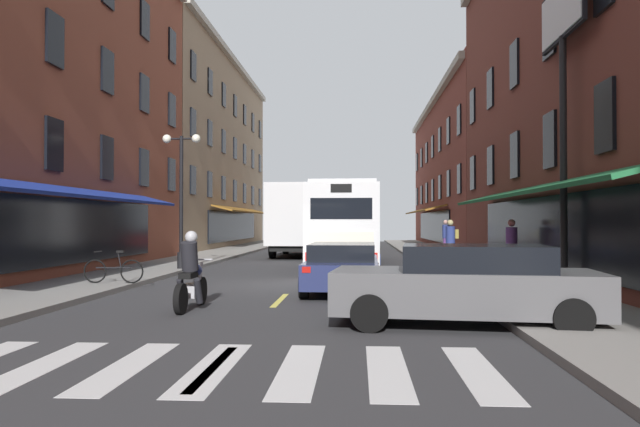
{
  "coord_description": "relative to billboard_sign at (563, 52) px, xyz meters",
  "views": [
    {
      "loc": [
        1.83,
        -17.45,
        1.84
      ],
      "look_at": [
        0.34,
        6.18,
        2.19
      ],
      "focal_mm": 33.41,
      "sensor_mm": 36.0,
      "label": 1
    }
  ],
  "objects": [
    {
      "name": "billboard_sign",
      "position": [
        0.0,
        0.0,
        0.0
      ],
      "size": [
        0.4,
        3.03,
        7.86
      ],
      "color": "black",
      "rests_on": "sidewalk_right"
    },
    {
      "name": "sidewalk_right",
      "position": [
        -1.15,
        2.03,
        -6.11
      ],
      "size": [
        3.0,
        80.0,
        0.14
      ],
      "primitive_type": "cube",
      "color": "gray",
      "rests_on": "ground"
    },
    {
      "name": "box_truck",
      "position": [
        -8.4,
        16.41,
        -4.21
      ],
      "size": [
        2.66,
        7.67,
        3.77
      ],
      "color": "black",
      "rests_on": "ground"
    },
    {
      "name": "sedan_mid",
      "position": [
        -5.61,
        0.48,
        -5.51
      ],
      "size": [
        2.03,
        4.83,
        1.28
      ],
      "color": "navy",
      "rests_on": "ground"
    },
    {
      "name": "pedestrian_far",
      "position": [
        -0.65,
        15.75,
        -5.09
      ],
      "size": [
        0.36,
        0.36,
        1.83
      ],
      "rotation": [
        0.0,
        0.0,
        1.06
      ],
      "color": "#66387F",
      "rests_on": "sidewalk_right"
    },
    {
      "name": "motorcycle_rider",
      "position": [
        -8.72,
        -3.08,
        -5.47
      ],
      "size": [
        0.62,
        2.07,
        1.66
      ],
      "color": "black",
      "rests_on": "ground"
    },
    {
      "name": "sidewalk_left",
      "position": [
        -12.95,
        2.03,
        -6.11
      ],
      "size": [
        3.0,
        80.0,
        0.14
      ],
      "primitive_type": "cube",
      "color": "gray",
      "rests_on": "ground"
    },
    {
      "name": "sedan_near",
      "position": [
        -3.28,
        -4.7,
        -5.44
      ],
      "size": [
        4.8,
        2.38,
        1.43
      ],
      "color": "#515154",
      "rests_on": "ground"
    },
    {
      "name": "pedestrian_mid",
      "position": [
        -0.27,
        4.06,
        -5.11
      ],
      "size": [
        0.36,
        0.36,
        1.8
      ],
      "rotation": [
        0.0,
        0.0,
        0.52
      ],
      "color": "maroon",
      "rests_on": "sidewalk_right"
    },
    {
      "name": "sedan_far",
      "position": [
        -8.45,
        27.2,
        -5.47
      ],
      "size": [
        2.07,
        4.42,
        1.35
      ],
      "color": "maroon",
      "rests_on": "ground"
    },
    {
      "name": "bicycle_near",
      "position": [
        -12.02,
        0.79,
        -5.68
      ],
      "size": [
        1.71,
        0.48,
        0.91
      ],
      "color": "black",
      "rests_on": "sidewalk_left"
    },
    {
      "name": "transit_bus",
      "position": [
        -5.64,
        10.07,
        -4.43
      ],
      "size": [
        2.82,
        11.64,
        3.33
      ],
      "color": "silver",
      "rests_on": "ground"
    },
    {
      "name": "lane_centre_dashes",
      "position": [
        -7.05,
        1.78,
        -6.17
      ],
      "size": [
        0.14,
        73.9,
        0.01
      ],
      "color": "#DBCC4C",
      "rests_on": "ground"
    },
    {
      "name": "crosswalk_near",
      "position": [
        -7.05,
        -7.97,
        -6.17
      ],
      "size": [
        7.1,
        2.8,
        0.01
      ],
      "color": "silver",
      "rests_on": "ground"
    },
    {
      "name": "ground_plane",
      "position": [
        -7.05,
        2.03,
        -6.23
      ],
      "size": [
        34.8,
        80.0,
        0.1
      ],
      "primitive_type": "cube",
      "color": "#333335"
    },
    {
      "name": "street_lamp_twin",
      "position": [
        -11.72,
        6.14,
        -3.29
      ],
      "size": [
        1.42,
        0.32,
        4.95
      ],
      "color": "black",
      "rests_on": "sidewalk_left"
    },
    {
      "name": "pedestrian_near",
      "position": [
        -1.58,
        8.14,
        -5.08
      ],
      "size": [
        0.52,
        0.47,
        1.8
      ],
      "rotation": [
        0.0,
        0.0,
        2.17
      ],
      "color": "#4C4C51",
      "rests_on": "sidewalk_right"
    }
  ]
}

